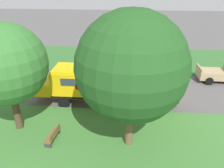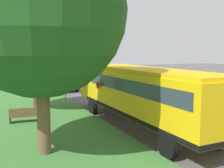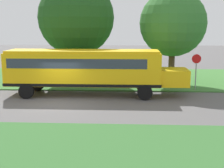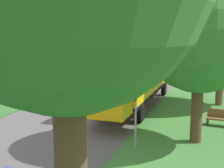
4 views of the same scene
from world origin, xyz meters
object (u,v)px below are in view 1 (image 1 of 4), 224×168
object	(u,v)px
school_bus	(111,82)
stop_sign	(12,91)
oak_tree_beside_bus	(130,67)
oak_tree_roadside_mid	(7,63)
park_bench	(53,135)

from	to	relation	value
school_bus	stop_sign	world-z (taller)	school_bus
stop_sign	school_bus	bearing A→B (deg)	-75.89
oak_tree_beside_bus	stop_sign	xyz separation A→B (m)	(3.46, 9.38, -3.76)
oak_tree_beside_bus	stop_sign	bearing A→B (deg)	69.72
school_bus	stop_sign	bearing A→B (deg)	104.11
oak_tree_roadside_mid	park_bench	size ratio (longest dim) A/B	4.67
oak_tree_roadside_mid	park_bench	xyz separation A→B (m)	(-1.24, -2.87, -4.60)
oak_tree_beside_bus	stop_sign	distance (m)	10.68
oak_tree_beside_bus	park_bench	size ratio (longest dim) A/B	5.29
school_bus	stop_sign	xyz separation A→B (m)	(-1.97, 7.84, -0.19)
stop_sign	park_bench	xyz separation A→B (m)	(-3.56, -4.42, -1.26)
oak_tree_roadside_mid	park_bench	bearing A→B (deg)	-113.31
school_bus	stop_sign	distance (m)	8.09
school_bus	park_bench	size ratio (longest dim) A/B	7.57
school_bus	park_bench	distance (m)	6.66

